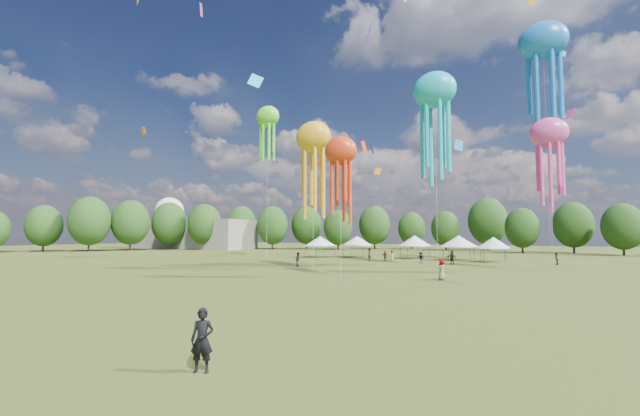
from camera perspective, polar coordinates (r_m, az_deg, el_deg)
The scene contains 10 objects.
ground at distance 20.81m, azimuth -30.09°, elevation -14.55°, with size 300.00×300.00×0.00m, color #384416.
observer_main at distance 12.96m, azimuth -16.45°, elevation -17.60°, with size 0.68×0.45×1.88m, color black.
spectator_near at distance 50.96m, azimuth -3.11°, elevation -7.34°, with size 0.87×0.68×1.78m, color gray.
spectators_far at distance 56.03m, azimuth 16.23°, elevation -6.90°, with size 25.46×26.37×1.89m.
festival_tents at distance 68.18m, azimuth 11.40°, elevation -4.67°, with size 33.22×10.28×3.89m.
show_kites at distance 56.09m, azimuth 15.90°, elevation 13.52°, with size 47.47×29.43×32.60m.
small_kites at distance 61.37m, azimuth 11.65°, elevation 20.47°, with size 73.79×55.95×41.12m.
treeline at distance 76.14m, azimuth 13.00°, elevation -1.81°, with size 201.57×95.24×13.43m.
hangar at distance 121.73m, azimuth -18.05°, elevation -3.62°, with size 40.00×12.00×8.00m, color gray.
radome at distance 137.84m, azimuth -20.68°, elevation -1.07°, with size 9.00×9.00×16.00m.
Camera 1 is at (17.49, -10.53, 4.07)m, focal length 22.44 mm.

